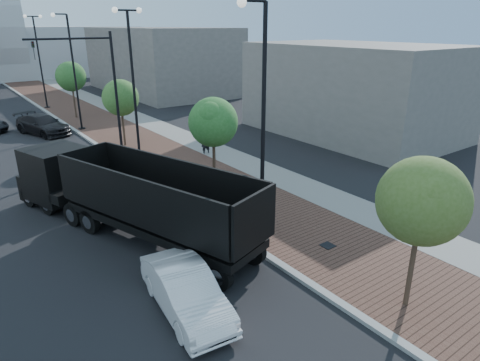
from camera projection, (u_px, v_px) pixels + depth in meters
sidewalk at (93, 114)px, 41.44m from camera, size 7.00×140.00×0.12m
concrete_strip at (120, 111)px, 42.93m from camera, size 2.40×140.00×0.13m
curb at (56, 118)px, 39.49m from camera, size 0.30×140.00×0.14m
dump_truck at (100, 193)px, 18.50m from camera, size 6.34×13.42×3.32m
white_sedan at (186, 291)px, 12.83m from camera, size 2.02×4.53×1.45m
dark_car_far at (43, 125)px, 33.83m from camera, size 3.85×5.78×1.56m
pedestrian at (205, 141)px, 28.30m from camera, size 0.73×0.49×1.96m
streetlight_1 at (261, 140)px, 15.62m from camera, size 1.44×0.56×9.21m
streetlight_2 at (134, 89)px, 24.57m from camera, size 1.72×0.56×9.28m
streetlight_3 at (74, 78)px, 33.74m from camera, size 1.44×0.56×9.21m
streetlight_4 at (40, 62)px, 42.69m from camera, size 1.72×0.56×9.28m
traffic_mast at (101, 82)px, 26.28m from camera, size 5.09×0.20×8.00m
tree_0 at (422, 201)px, 12.00m from camera, size 2.62×2.61×4.96m
tree_1 at (214, 122)px, 20.19m from camera, size 2.44×2.41×5.17m
tree_2 at (121, 98)px, 29.40m from camera, size 2.57×2.55×4.83m
tree_3 at (71, 77)px, 38.33m from camera, size 2.69×2.69×5.25m
commercial_block_ne at (160, 60)px, 54.53m from camera, size 12.00×22.00×8.00m
commercial_block_e at (353, 90)px, 33.18m from camera, size 10.00×16.00×7.00m
utility_cover_1 at (328, 245)px, 16.65m from camera, size 0.50×0.50×0.02m
utility_cover_2 at (190, 172)px, 24.95m from camera, size 0.50×0.50×0.02m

